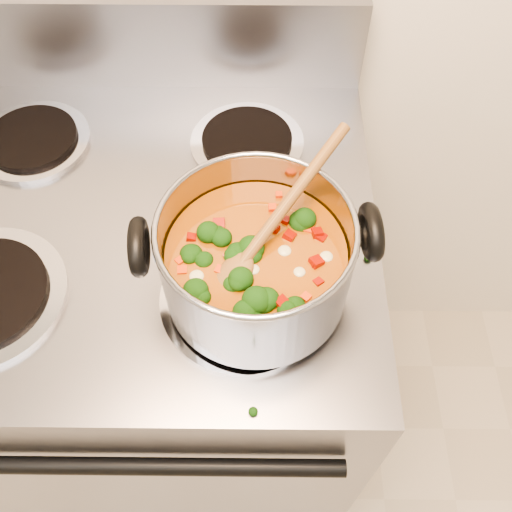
# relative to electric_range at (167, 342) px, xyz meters

# --- Properties ---
(electric_range) EXTENTS (0.75, 0.67, 1.08)m
(electric_range) POSITION_rel_electric_range_xyz_m (0.00, 0.00, 0.00)
(electric_range) COLOR gray
(electric_range) RESTS_ON ground
(stockpot) EXTENTS (0.30, 0.24, 0.15)m
(stockpot) POSITION_rel_electric_range_xyz_m (0.19, -0.14, 0.53)
(stockpot) COLOR gray
(stockpot) RESTS_ON electric_range
(wooden_spoon) EXTENTS (0.18, 0.22, 0.10)m
(wooden_spoon) POSITION_rel_electric_range_xyz_m (0.20, -0.13, 0.57)
(wooden_spoon) COLOR brown
(wooden_spoon) RESTS_ON stockpot
(cooktop_crumbs) EXTENTS (0.12, 0.01, 0.01)m
(cooktop_crumbs) POSITION_rel_electric_range_xyz_m (0.16, -0.31, 0.46)
(cooktop_crumbs) COLOR black
(cooktop_crumbs) RESTS_ON electric_range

